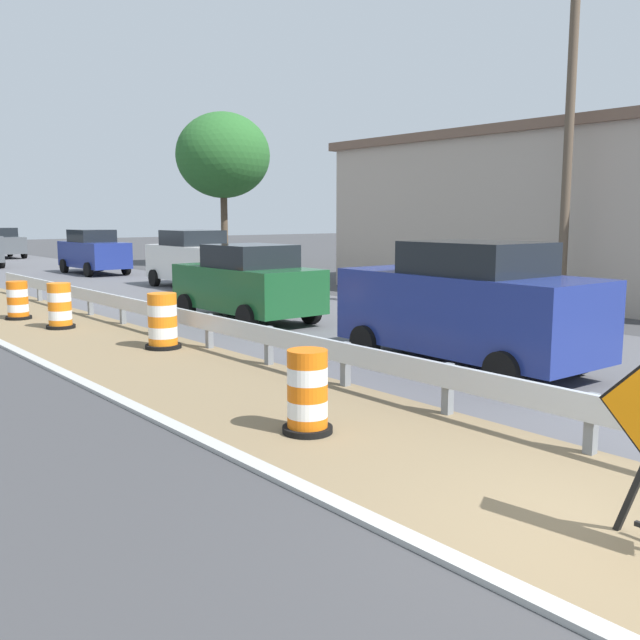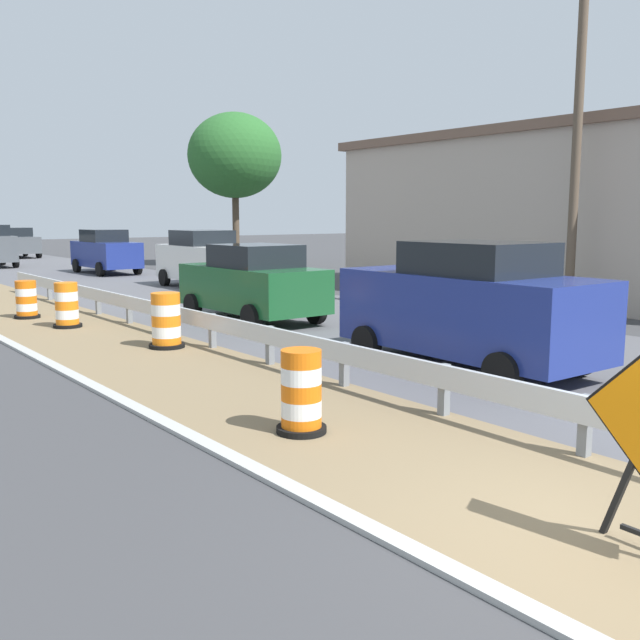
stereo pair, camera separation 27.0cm
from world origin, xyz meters
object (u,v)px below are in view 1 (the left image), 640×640
at_px(traffic_barrel_far, 18,302).
at_px(car_mid_far_lane, 195,259).
at_px(car_trailing_near_lane, 1,243).
at_px(car_lead_far_lane, 247,283).
at_px(car_trailing_far_lane, 467,305).
at_px(utility_pole_near, 569,133).
at_px(traffic_barrel_close, 163,323).
at_px(traffic_barrel_nearest, 307,396).
at_px(car_distant_a, 94,252).
at_px(traffic_barrel_mid, 60,308).

distance_m(traffic_barrel_far, car_mid_far_lane, 8.68).
relative_size(car_trailing_near_lane, car_lead_far_lane, 0.98).
relative_size(car_trailing_far_lane, utility_pole_near, 0.52).
xyz_separation_m(traffic_barrel_close, car_trailing_near_lane, (6.39, 34.62, 0.45)).
relative_size(traffic_barrel_close, car_trailing_near_lane, 0.27).
xyz_separation_m(traffic_barrel_nearest, traffic_barrel_close, (1.24, 6.25, 0.04)).
relative_size(traffic_barrel_far, car_trailing_near_lane, 0.23).
height_order(car_lead_far_lane, car_distant_a, car_distant_a).
relative_size(traffic_barrel_close, traffic_barrel_mid, 1.03).
height_order(traffic_barrel_nearest, traffic_barrel_close, traffic_barrel_close).
bearing_deg(car_mid_far_lane, traffic_barrel_nearest, -23.40).
bearing_deg(car_distant_a, traffic_barrel_nearest, -16.58).
bearing_deg(traffic_barrel_mid, utility_pole_near, -29.82).
xyz_separation_m(traffic_barrel_close, traffic_barrel_mid, (-0.70, 3.89, -0.02)).
bearing_deg(car_trailing_far_lane, traffic_barrel_nearest, 106.50).
relative_size(traffic_barrel_nearest, car_trailing_far_lane, 0.22).
height_order(car_trailing_far_lane, car_distant_a, car_trailing_far_lane).
xyz_separation_m(traffic_barrel_far, car_trailing_far_lane, (4.33, -11.14, 0.67)).
bearing_deg(car_trailing_near_lane, traffic_barrel_nearest, -11.81).
xyz_separation_m(traffic_barrel_close, car_mid_far_lane, (6.57, 10.28, 0.56)).
bearing_deg(car_trailing_far_lane, utility_pole_near, -68.65).
relative_size(traffic_barrel_close, car_trailing_far_lane, 0.23).
relative_size(traffic_barrel_nearest, traffic_barrel_far, 1.06).
distance_m(car_lead_far_lane, car_mid_far_lane, 8.85).
distance_m(traffic_barrel_close, car_trailing_near_lane, 35.21).
relative_size(traffic_barrel_nearest, utility_pole_near, 0.11).
xyz_separation_m(traffic_barrel_mid, car_trailing_far_lane, (4.02, -8.93, 0.62)).
distance_m(traffic_barrel_far, car_trailing_far_lane, 11.97).
relative_size(traffic_barrel_close, car_lead_far_lane, 0.26).
height_order(traffic_barrel_mid, traffic_barrel_far, traffic_barrel_mid).
height_order(car_trailing_near_lane, car_distant_a, car_distant_a).
distance_m(traffic_barrel_mid, car_trailing_near_lane, 31.54).
distance_m(traffic_barrel_nearest, car_mid_far_lane, 18.29).
xyz_separation_m(traffic_barrel_mid, traffic_barrel_far, (-0.31, 2.21, -0.05)).
distance_m(traffic_barrel_far, car_lead_far_lane, 6.03).
distance_m(traffic_barrel_mid, utility_pole_near, 13.54).
xyz_separation_m(car_trailing_near_lane, car_mid_far_lane, (0.18, -24.34, 0.11)).
bearing_deg(traffic_barrel_close, car_trailing_far_lane, -56.62).
xyz_separation_m(car_mid_far_lane, utility_pole_near, (3.87, -12.77, 3.73)).
xyz_separation_m(car_lead_far_lane, car_distant_a, (2.77, 16.88, 0.04)).
height_order(car_lead_far_lane, utility_pole_near, utility_pole_near).
xyz_separation_m(car_lead_far_lane, car_mid_far_lane, (3.18, 8.26, 0.09)).
xyz_separation_m(traffic_barrel_far, car_distant_a, (7.17, 12.80, 0.57)).
bearing_deg(traffic_barrel_nearest, car_trailing_far_lane, 14.84).
height_order(car_trailing_near_lane, utility_pole_near, utility_pole_near).
bearing_deg(car_distant_a, car_lead_far_lane, -9.50).
distance_m(traffic_barrel_nearest, car_distant_a, 26.22).
height_order(traffic_barrel_mid, car_distant_a, car_distant_a).
bearing_deg(traffic_barrel_far, traffic_barrel_nearest, -91.04).
distance_m(car_mid_far_lane, car_trailing_far_lane, 15.66).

